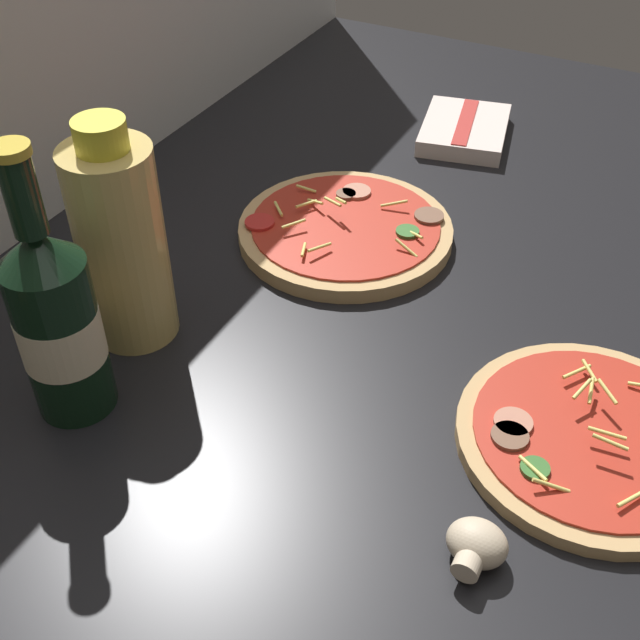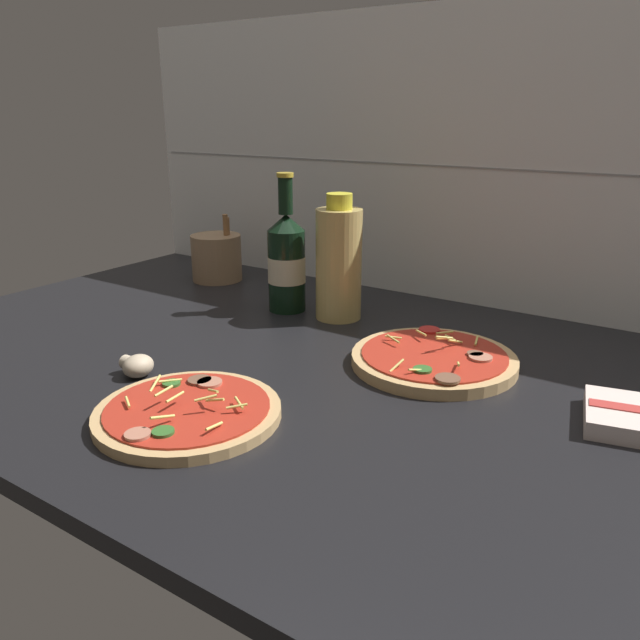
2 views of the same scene
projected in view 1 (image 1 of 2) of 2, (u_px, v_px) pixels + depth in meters
counter_slab at (378, 336)px, 85.33cm from camera, size 160.00×90.00×2.50cm
pizza_near at (592, 438)px, 71.56cm from camera, size 24.29×24.29×4.25cm
pizza_far at (345, 230)px, 96.60cm from camera, size 25.78×25.78×4.99cm
beer_bottle at (57, 321)px, 69.89cm from camera, size 7.44×7.44×26.95cm
oil_bottle at (121, 243)px, 77.34cm from camera, size 8.73×8.73×23.74cm
mushroom_left at (476, 546)px, 62.06cm from camera, size 5.14×4.90×3.43cm
dish_towel at (464, 130)px, 116.17cm from camera, size 17.57×14.70×2.56cm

